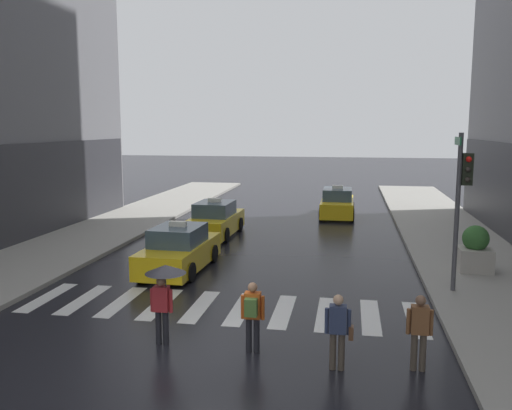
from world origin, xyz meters
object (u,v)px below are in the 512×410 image
Objects in this scene: traffic_light_pole at (462,190)px; taxi_third at (337,204)px; taxi_lead at (179,250)px; pedestrian_with_umbrella at (164,283)px; pedestrian_with_backpack at (252,312)px; pedestrian_plain_coat at (419,328)px; pedestrian_with_handbag at (338,328)px; taxi_second at (215,220)px; planter_near_corner at (475,250)px.

traffic_light_pole is 1.06× the size of taxi_third.
taxi_lead is 6.70m from pedestrian_with_umbrella.
pedestrian_plain_coat is at bearing -4.11° from pedestrian_with_backpack.
pedestrian_with_handbag is (1.94, -0.52, -0.04)m from pedestrian_with_backpack.
taxi_lead is at bearing 171.98° from traffic_light_pole.
planter_near_corner is (10.56, -5.02, 0.15)m from taxi_second.
pedestrian_with_backpack is at bearing 164.94° from pedestrian_with_handbag.
taxi_third is 19.48m from pedestrian_with_umbrella.
traffic_light_pole is 9.26m from pedestrian_with_umbrella.
planter_near_corner is at bearing 50.20° from pedestrian_with_backpack.
taxi_lead is 13.78m from taxi_third.
taxi_third is 2.75× the size of pedestrian_with_backpack.
traffic_light_pole is at bearing 58.98° from pedestrian_with_handbag.
pedestrian_with_handbag is at bearing -65.48° from taxi_second.
taxi_lead is 1.00× the size of taxi_second.
pedestrian_with_backpack is 1.03× the size of planter_near_corner.
pedestrian_with_umbrella is 4.15m from pedestrian_with_handbag.
taxi_third is (-3.96, 14.02, -2.53)m from traffic_light_pole.
planter_near_corner is at bearing -25.43° from taxi_second.
taxi_lead reaches higher than pedestrian_plain_coat.
traffic_light_pole is 7.11m from pedestrian_with_handbag.
pedestrian_with_handbag is (5.80, -7.06, 0.21)m from taxi_lead.
taxi_lead and taxi_second have the same top height.
traffic_light_pole is at bearing 34.21° from pedestrian_with_umbrella.
traffic_light_pole is 9.69m from taxi_lead.
taxi_second is at bearing 154.57° from planter_near_corner.
taxi_third is 2.75× the size of pedestrian_plain_coat.
taxi_lead is 7.60m from pedestrian_with_backpack.
pedestrian_with_backpack is (2.12, -0.12, -0.54)m from pedestrian_with_umbrella.
pedestrian_plain_coat is at bearing -109.48° from planter_near_corner.
planter_near_corner is at bearing 41.62° from pedestrian_with_umbrella.
traffic_light_pole reaches higher than pedestrian_with_umbrella.
pedestrian_with_umbrella is at bearing -138.38° from planter_near_corner.
pedestrian_with_umbrella is 2.19m from pedestrian_with_backpack.
pedestrian_with_umbrella is 1.21× the size of planter_near_corner.
taxi_lead and taxi_third have the same top height.
taxi_lead is 2.78× the size of pedestrian_with_backpack.
pedestrian_plain_coat is (-1.78, -5.50, -2.32)m from traffic_light_pole.
planter_near_corner is (6.44, 7.73, -0.10)m from pedestrian_with_backpack.
taxi_second is (-9.52, 7.52, -2.53)m from traffic_light_pole.
planter_near_corner is (5.01, -11.52, 0.15)m from taxi_third.
taxi_second is 15.14m from pedestrian_plain_coat.
pedestrian_with_backpack is 1.00× the size of pedestrian_with_handbag.
taxi_second and taxi_third have the same top height.
pedestrian_with_handbag is at bearing -121.02° from traffic_light_pole.
planter_near_corner reaches higher than pedestrian_plain_coat.
pedestrian_with_umbrella is 1.18× the size of pedestrian_with_handbag.
planter_near_corner is at bearing 70.52° from pedestrian_plain_coat.
pedestrian_with_backpack is (-1.44, -19.26, 0.25)m from taxi_third.
taxi_lead is (-9.27, 1.31, -2.53)m from traffic_light_pole.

